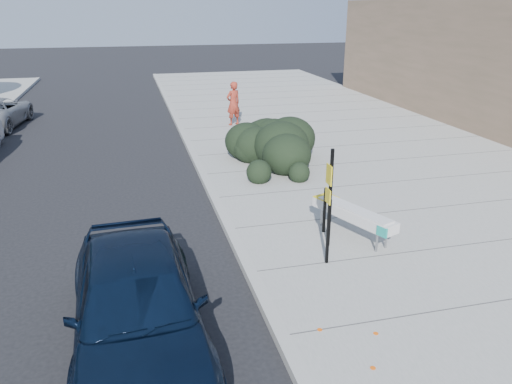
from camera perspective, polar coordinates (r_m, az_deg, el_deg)
ground at (r=9.59m, az=-0.52°, el=-9.91°), size 120.00×120.00×0.00m
sidewalk_near at (r=15.81m, az=15.08°, el=2.18°), size 11.20×50.00×0.15m
curb_near at (r=14.02m, az=-5.39°, el=0.52°), size 0.22×50.00×0.17m
bench at (r=10.91m, az=11.04°, el=-2.50°), size 1.19×2.17×0.65m
bike_rack at (r=10.66m, az=8.13°, el=-2.20°), size 0.22×0.70×1.04m
sign_post at (r=9.38m, az=8.36°, el=-0.89°), size 0.09×0.27×2.30m
hedge at (r=15.84m, az=2.00°, el=6.11°), size 2.77×4.42×1.54m
sedan_navy at (r=7.63m, az=-13.45°, el=-12.23°), size 2.09×4.79×1.61m
pedestrian at (r=21.06m, az=-2.61°, el=10.08°), size 0.77×0.66×1.80m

